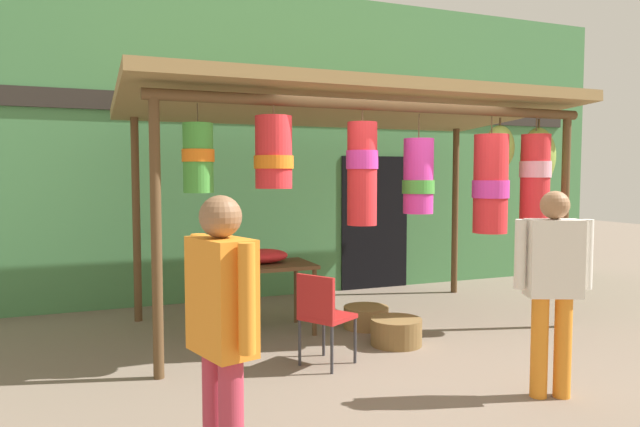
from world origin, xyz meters
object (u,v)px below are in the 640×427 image
object	(u,v)px
wicker_basket_by_table	(396,332)
folding_chair	(322,311)
wicker_basket_spare	(366,317)
display_table	(261,272)
flower_heap_on_table	(264,256)
customer_foreground	(222,324)
vendor_in_orange	(553,277)

from	to	relation	value
wicker_basket_by_table	folding_chair	bearing A→B (deg)	-160.40
folding_chair	wicker_basket_spare	bearing A→B (deg)	47.43
display_table	flower_heap_on_table	distance (m)	0.19
display_table	folding_chair	xyz separation A→B (m)	(0.20, -1.26, -0.16)
wicker_basket_spare	customer_foreground	distance (m)	3.73
display_table	customer_foreground	world-z (taller)	customer_foreground
vendor_in_orange	flower_heap_on_table	bearing A→B (deg)	119.89
customer_foreground	flower_heap_on_table	bearing A→B (deg)	69.88
flower_heap_on_table	customer_foreground	size ratio (longest dim) A/B	0.35
folding_chair	display_table	bearing A→B (deg)	99.15
flower_heap_on_table	wicker_basket_spare	distance (m)	1.35
customer_foreground	display_table	bearing A→B (deg)	70.30
wicker_basket_spare	vendor_in_orange	size ratio (longest dim) A/B	0.32
wicker_basket_by_table	wicker_basket_spare	xyz separation A→B (m)	(0.01, 0.71, -0.01)
display_table	folding_chair	size ratio (longest dim) A/B	1.33
flower_heap_on_table	folding_chair	size ratio (longest dim) A/B	0.68
display_table	customer_foreground	distance (m)	3.27
folding_chair	vendor_in_orange	bearing A→B (deg)	-43.98
flower_heap_on_table	wicker_basket_by_table	size ratio (longest dim) A/B	1.10
display_table	flower_heap_on_table	world-z (taller)	flower_heap_on_table
flower_heap_on_table	wicker_basket_by_table	bearing A→B (deg)	-42.02
wicker_basket_spare	vendor_in_orange	world-z (taller)	vendor_in_orange
flower_heap_on_table	vendor_in_orange	bearing A→B (deg)	-60.11
wicker_basket_spare	customer_foreground	world-z (taller)	customer_foreground
folding_chair	wicker_basket_by_table	xyz separation A→B (m)	(0.95, 0.34, -0.37)
wicker_basket_by_table	vendor_in_orange	bearing A→B (deg)	-75.69
flower_heap_on_table	customer_foreground	bearing A→B (deg)	-110.12
display_table	wicker_basket_spare	size ratio (longest dim) A/B	2.20
folding_chair	wicker_basket_by_table	bearing A→B (deg)	19.60
wicker_basket_spare	vendor_in_orange	bearing A→B (deg)	-80.14
flower_heap_on_table	customer_foreground	distance (m)	3.34
display_table	vendor_in_orange	xyz separation A→B (m)	(1.57, -2.59, 0.28)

